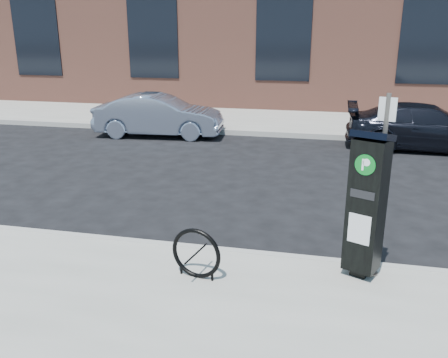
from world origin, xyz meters
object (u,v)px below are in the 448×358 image
(parking_kiosk, at_px, (367,203))
(car_dark, at_px, (426,127))
(car_silver, at_px, (159,115))
(bike_rack, at_px, (196,254))
(sign_pole, at_px, (379,189))

(parking_kiosk, distance_m, car_dark, 8.01)
(car_silver, bearing_deg, bike_rack, -162.03)
(bike_rack, bearing_deg, car_dark, 74.97)
(parking_kiosk, bearing_deg, bike_rack, -141.29)
(sign_pole, bearing_deg, car_dark, 92.38)
(car_dark, bearing_deg, car_silver, 90.83)
(parking_kiosk, distance_m, bike_rack, 2.16)
(parking_kiosk, relative_size, bike_rack, 2.84)
(car_silver, height_order, car_dark, car_silver)
(parking_kiosk, xyz_separation_m, sign_pole, (0.13, 0.05, 0.17))
(parking_kiosk, xyz_separation_m, bike_rack, (-2.00, -0.51, -0.64))
(bike_rack, relative_size, car_dark, 0.16)
(bike_rack, bearing_deg, parking_kiosk, 25.45)
(car_silver, bearing_deg, sign_pole, -148.78)
(car_dark, bearing_deg, parking_kiosk, 166.14)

